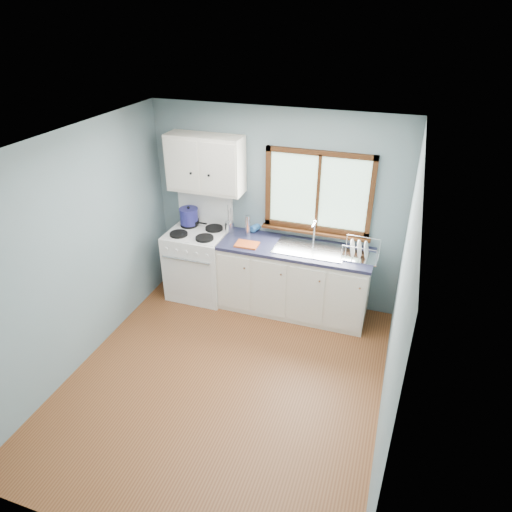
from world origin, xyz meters
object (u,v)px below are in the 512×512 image
(utensil_crock, at_px, (230,227))
(stockpot, at_px, (189,216))
(dish_rack, at_px, (360,253))
(gas_range, at_px, (199,261))
(skillet, at_px, (190,221))
(thermos, at_px, (248,226))
(sink, at_px, (310,254))
(base_cabinets, at_px, (294,283))

(utensil_crock, bearing_deg, stockpot, 179.20)
(stockpot, distance_m, dish_rack, 2.26)
(gas_range, relative_size, dish_rack, 3.21)
(skillet, distance_m, thermos, 0.83)
(skillet, relative_size, thermos, 1.35)
(gas_range, distance_m, skillet, 0.55)
(utensil_crock, bearing_deg, skillet, 178.18)
(dish_rack, bearing_deg, sink, -178.93)
(gas_range, bearing_deg, sink, 0.71)
(utensil_crock, distance_m, thermos, 0.26)
(sink, distance_m, stockpot, 1.68)
(base_cabinets, height_order, stockpot, stockpot)
(gas_range, height_order, dish_rack, gas_range)
(sink, bearing_deg, thermos, 172.61)
(skillet, bearing_deg, base_cabinets, -5.17)
(base_cabinets, distance_m, sink, 0.48)
(sink, height_order, stockpot, sink)
(stockpot, bearing_deg, gas_range, -40.47)
(utensil_crock, relative_size, thermos, 1.36)
(gas_range, xyz_separation_m, stockpot, (-0.18, 0.15, 0.57))
(base_cabinets, bearing_deg, thermos, 170.64)
(gas_range, xyz_separation_m, skillet, (-0.17, 0.16, 0.49))
(utensil_crock, relative_size, dish_rack, 0.89)
(sink, bearing_deg, base_cabinets, 179.87)
(utensil_crock, bearing_deg, base_cabinets, -7.81)
(stockpot, xyz_separation_m, thermos, (0.83, -0.02, -0.01))
(skillet, xyz_separation_m, utensil_crock, (0.57, -0.02, 0.01))
(dish_rack, bearing_deg, gas_range, -177.57)
(thermos, bearing_deg, gas_range, -169.05)
(gas_range, bearing_deg, utensil_crock, 19.74)
(base_cabinets, distance_m, stockpot, 1.63)
(stockpot, bearing_deg, sink, -4.57)
(stockpot, xyz_separation_m, dish_rack, (2.25, -0.15, -0.09))
(skillet, xyz_separation_m, dish_rack, (2.25, -0.16, -0.01))
(sink, height_order, utensil_crock, utensil_crock)
(base_cabinets, relative_size, stockpot, 6.12)
(utensil_crock, xyz_separation_m, dish_rack, (1.68, -0.14, -0.02))
(sink, xyz_separation_m, stockpot, (-1.66, 0.13, 0.21))
(stockpot, bearing_deg, skillet, 77.86)
(base_cabinets, bearing_deg, gas_range, -179.18)
(base_cabinets, bearing_deg, sink, -0.13)
(gas_range, xyz_separation_m, dish_rack, (2.08, 0.01, 0.48))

